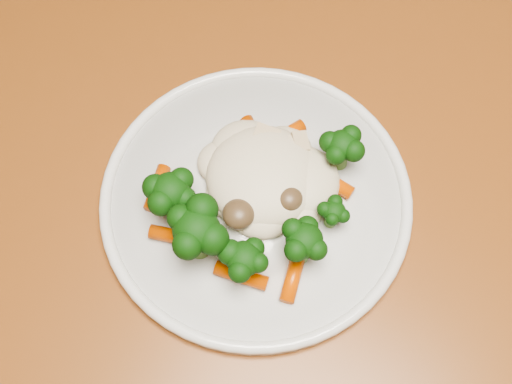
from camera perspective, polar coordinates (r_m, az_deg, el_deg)
dining_table at (r=0.69m, az=0.53°, el=2.85°), size 1.32×1.14×0.75m
plate at (r=0.55m, az=-0.00°, el=-0.65°), size 0.26×0.26×0.01m
meal at (r=0.52m, az=-0.36°, el=-0.50°), size 0.17×0.17×0.05m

